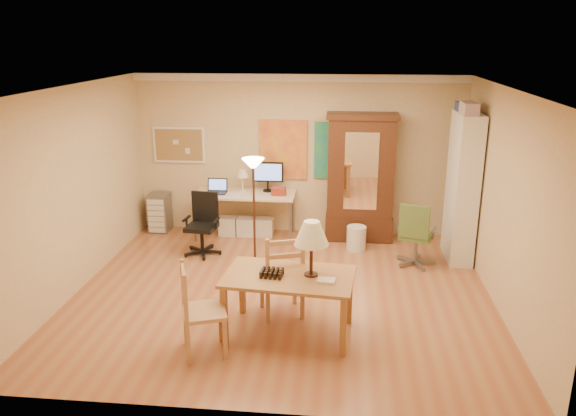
# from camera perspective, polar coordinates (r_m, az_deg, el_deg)

# --- Properties ---
(floor) EXTENTS (5.50, 5.50, 0.00)m
(floor) POSITION_cam_1_polar(r_m,az_deg,el_deg) (7.61, -0.59, -8.59)
(floor) COLOR #9D5937
(floor) RESTS_ON ground
(crown_molding) EXTENTS (5.50, 0.08, 0.12)m
(crown_molding) POSITION_cam_1_polar(r_m,az_deg,el_deg) (9.32, 1.06, 13.09)
(crown_molding) COLOR white
(crown_molding) RESTS_ON floor
(corkboard) EXTENTS (0.90, 0.04, 0.62)m
(corkboard) POSITION_cam_1_polar(r_m,az_deg,el_deg) (9.86, -11.00, 6.32)
(corkboard) COLOR #9A7E48
(corkboard) RESTS_ON floor
(art_panel_left) EXTENTS (0.80, 0.04, 1.00)m
(art_panel_left) POSITION_cam_1_polar(r_m,az_deg,el_deg) (9.52, -0.48, 5.94)
(art_panel_left) COLOR yellow
(art_panel_left) RESTS_ON floor
(art_panel_right) EXTENTS (0.75, 0.04, 0.95)m
(art_panel_right) POSITION_cam_1_polar(r_m,az_deg,el_deg) (9.46, 4.97, 5.81)
(art_panel_right) COLOR teal
(art_panel_right) RESTS_ON floor
(dining_table) EXTENTS (1.53, 1.01, 1.36)m
(dining_table) POSITION_cam_1_polar(r_m,az_deg,el_deg) (6.29, 0.93, -5.69)
(dining_table) COLOR brown
(dining_table) RESTS_ON floor
(ladder_chair_back) EXTENTS (0.62, 0.60, 1.06)m
(ladder_chair_back) POSITION_cam_1_polar(r_m,az_deg,el_deg) (6.86, -0.59, -7.03)
(ladder_chair_back) COLOR #AF7F50
(ladder_chair_back) RESTS_ON floor
(ladder_chair_left) EXTENTS (0.58, 0.59, 1.02)m
(ladder_chair_left) POSITION_cam_1_polar(r_m,az_deg,el_deg) (6.16, -8.86, -10.44)
(ladder_chair_left) COLOR #AF7F50
(ladder_chair_left) RESTS_ON floor
(torchiere_lamp) EXTENTS (0.31, 0.31, 1.71)m
(torchiere_lamp) POSITION_cam_1_polar(r_m,az_deg,el_deg) (7.70, -3.52, 2.59)
(torchiere_lamp) COLOR #45271B
(torchiere_lamp) RESTS_ON floor
(computer_desk) EXTENTS (1.68, 0.74, 1.27)m
(computer_desk) POSITION_cam_1_polar(r_m,az_deg,el_deg) (9.54, -4.15, -0.17)
(computer_desk) COLOR beige
(computer_desk) RESTS_ON floor
(office_chair_black) EXTENTS (0.60, 0.60, 0.97)m
(office_chair_black) POSITION_cam_1_polar(r_m,az_deg,el_deg) (8.91, -8.65, -3.03)
(office_chair_black) COLOR black
(office_chair_black) RESTS_ON floor
(office_chair_green) EXTENTS (0.60, 0.60, 0.98)m
(office_chair_green) POSITION_cam_1_polar(r_m,az_deg,el_deg) (8.58, 12.78, -4.06)
(office_chair_green) COLOR slate
(office_chair_green) RESTS_ON floor
(drawer_cart) EXTENTS (0.34, 0.40, 0.67)m
(drawer_cart) POSITION_cam_1_polar(r_m,az_deg,el_deg) (10.06, -12.91, -0.44)
(drawer_cart) COLOR slate
(drawer_cart) RESTS_ON floor
(armoire) EXTENTS (1.15, 0.54, 2.11)m
(armoire) POSITION_cam_1_polar(r_m,az_deg,el_deg) (9.36, 7.33, 2.26)
(armoire) COLOR black
(armoire) RESTS_ON floor
(bookshelf) EXTENTS (0.34, 0.90, 2.24)m
(bookshelf) POSITION_cam_1_polar(r_m,az_deg,el_deg) (8.79, 17.27, 1.95)
(bookshelf) COLOR white
(bookshelf) RESTS_ON floor
(wastebin) EXTENTS (0.31, 0.31, 0.39)m
(wastebin) POSITION_cam_1_polar(r_m,az_deg,el_deg) (9.06, 6.95, -3.05)
(wastebin) COLOR silver
(wastebin) RESTS_ON floor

